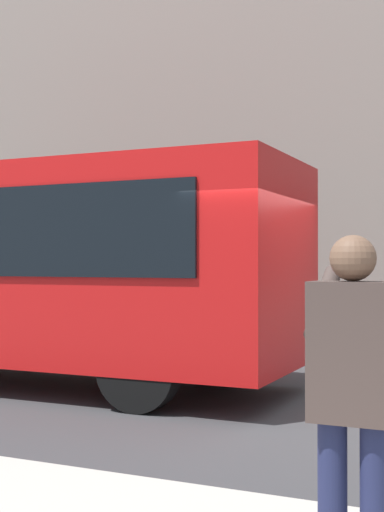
{
  "coord_description": "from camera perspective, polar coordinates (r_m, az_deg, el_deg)",
  "views": [
    {
      "loc": [
        -2.05,
        8.05,
        1.72
      ],
      "look_at": [
        1.5,
        0.23,
        1.8
      ],
      "focal_mm": 49.28,
      "sensor_mm": 36.0,
      "label": 1
    }
  ],
  "objects": [
    {
      "name": "ground_plane",
      "position": [
        8.48,
        10.14,
        -12.23
      ],
      "size": [
        60.0,
        60.0,
        0.0
      ],
      "primitive_type": "plane",
      "color": "#38383A"
    },
    {
      "name": "pedestrian_photographer",
      "position": [
        3.45,
        13.04,
        -10.17
      ],
      "size": [
        0.53,
        0.52,
        1.7
      ],
      "color": "#1E2347",
      "rests_on": "sidewalk_curb"
    }
  ]
}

